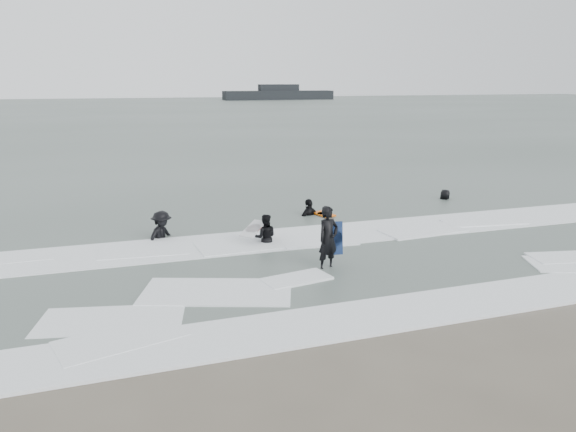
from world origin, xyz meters
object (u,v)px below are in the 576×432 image
object	(u,v)px
surfer_breaker	(162,240)
surfer_wading	(265,244)
surfer_centre	(328,270)
surfer_right_far	(445,200)
surfer_right_near	(309,216)
vessel_horizon	(279,94)

from	to	relation	value
surfer_breaker	surfer_wading	bearing A→B (deg)	-67.85
surfer_centre	surfer_right_far	world-z (taller)	surfer_centre
surfer_breaker	surfer_right_near	size ratio (longest dim) A/B	1.00
surfer_wading	surfer_right_far	xyz separation A→B (m)	(9.54, 4.07, 0.00)
surfer_wading	surfer_right_far	world-z (taller)	surfer_right_far
surfer_centre	surfer_right_near	distance (m)	6.47
surfer_breaker	vessel_horizon	bearing A→B (deg)	29.17
surfer_centre	surfer_right_near	bearing A→B (deg)	55.11
surfer_wading	vessel_horizon	distance (m)	134.52
surfer_centre	surfer_right_far	bearing A→B (deg)	20.42
surfer_wading	surfer_breaker	bearing A→B (deg)	-10.28
surfer_breaker	surfer_right_far	world-z (taller)	surfer_breaker
surfer_right_far	surfer_wading	bearing A→B (deg)	-7.80
surfer_centre	surfer_right_far	xyz separation A→B (m)	(8.55, 7.08, 0.00)
surfer_wading	vessel_horizon	size ratio (longest dim) A/B	0.05
surfer_right_near	vessel_horizon	world-z (taller)	vessel_horizon
surfer_wading	surfer_right_near	size ratio (longest dim) A/B	0.84
surfer_centre	surfer_wading	distance (m)	3.17
vessel_horizon	surfer_wading	bearing A→B (deg)	-107.50
vessel_horizon	surfer_right_far	bearing A→B (deg)	-103.97
surfer_right_near	surfer_right_far	size ratio (longest dim) A/B	1.12
surfer_right_far	vessel_horizon	world-z (taller)	vessel_horizon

